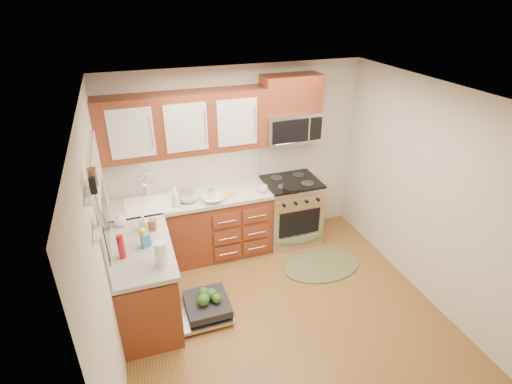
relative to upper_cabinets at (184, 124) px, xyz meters
name	(u,v)px	position (x,y,z in m)	size (l,w,h in m)	color
floor	(284,314)	(0.73, -1.57, -1.88)	(3.50, 3.50, 0.00)	brown
ceiling	(293,98)	(0.73, -1.57, 0.62)	(3.50, 3.50, 0.00)	white
wall_back	(238,159)	(0.73, 0.18, -0.62)	(3.50, 0.04, 2.50)	beige
wall_front	(394,358)	(0.73, -3.33, -0.62)	(3.50, 0.04, 2.50)	beige
wall_left	(104,256)	(-1.02, -1.57, -0.62)	(0.04, 3.50, 2.50)	beige
wall_right	(430,195)	(2.48, -1.57, -0.62)	(0.04, 3.50, 2.50)	beige
base_cabinet_back	(194,230)	(0.00, -0.12, -1.45)	(2.05, 0.60, 0.85)	maroon
base_cabinet_left	(146,284)	(-0.72, -1.05, -1.45)	(0.60, 1.25, 0.85)	maroon
countertop_back	(192,199)	(0.00, -0.14, -0.97)	(2.07, 0.64, 0.05)	#B0ABA1
countertop_left	(141,249)	(-0.71, -1.05, -0.97)	(0.64, 1.27, 0.05)	#B0ABA1
backsplash_back	(186,169)	(0.00, 0.16, -0.67)	(2.05, 0.02, 0.57)	#B2ADA0
backsplash_left	(106,229)	(-1.01, -1.05, -0.67)	(0.02, 1.25, 0.57)	#B2ADA0
upper_cabinets	(184,124)	(0.00, 0.00, 0.00)	(2.05, 0.35, 0.75)	maroon
cabinet_over_mw	(291,93)	(1.41, 0.00, 0.26)	(0.76, 0.35, 0.47)	maroon
range	(290,210)	(1.41, -0.15, -1.40)	(0.76, 0.64, 0.95)	silver
microwave	(290,126)	(1.41, -0.02, -0.18)	(0.76, 0.38, 0.40)	silver
sink	(152,213)	(-0.52, -0.16, -1.07)	(0.62, 0.50, 0.26)	white
dishwasher	(204,308)	(-0.13, -1.27, -1.77)	(0.70, 0.60, 0.20)	silver
window	(100,200)	(-1.01, -1.07, -0.32)	(0.03, 1.05, 1.05)	white
window_blind	(97,168)	(-0.98, -1.07, 0.00)	(0.02, 0.96, 0.40)	white
shelf_upper	(89,192)	(-0.99, -1.92, 0.17)	(0.04, 0.40, 0.03)	white
shelf_lower	(97,227)	(-0.99, -1.92, -0.12)	(0.04, 0.40, 0.03)	white
rug	(322,266)	(1.55, -0.92, -1.86)	(1.07, 0.69, 0.02)	#566037
skillet	(292,188)	(1.30, -0.40, -0.90)	(0.26, 0.26, 0.05)	black
stock_pot	(186,195)	(-0.07, -0.15, -0.89)	(0.20, 0.20, 0.12)	silver
cutting_board	(226,195)	(0.44, -0.23, -0.94)	(0.25, 0.16, 0.02)	tan
canister	(212,194)	(0.24, -0.27, -0.88)	(0.09, 0.09, 0.14)	silver
paper_towel_roll	(161,254)	(-0.54, -1.43, -0.82)	(0.12, 0.12, 0.26)	white
mustard_bottle	(144,238)	(-0.67, -1.05, -0.85)	(0.07, 0.07, 0.21)	yellow
red_bottle	(121,247)	(-0.90, -1.19, -0.82)	(0.07, 0.07, 0.26)	#B50F18
wooden_box	(150,225)	(-0.58, -0.74, -0.89)	(0.12, 0.09, 0.12)	brown
blue_carton	(146,241)	(-0.65, -1.07, -0.88)	(0.09, 0.06, 0.15)	#287FBC
bowl_a	(213,199)	(0.24, -0.32, -0.92)	(0.26, 0.26, 0.06)	#999999
bowl_b	(188,197)	(-0.06, -0.20, -0.91)	(0.29, 0.29, 0.09)	#999999
cup	(263,189)	(0.93, -0.30, -0.90)	(0.12, 0.12, 0.10)	#999999
soap_bottle_a	(175,197)	(-0.23, -0.31, -0.82)	(0.10, 0.10, 0.26)	#999999
soap_bottle_b	(144,223)	(-0.64, -0.75, -0.85)	(0.09, 0.09, 0.20)	#999999
soap_bottle_c	(120,219)	(-0.90, -0.55, -0.87)	(0.13, 0.13, 0.17)	#999999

